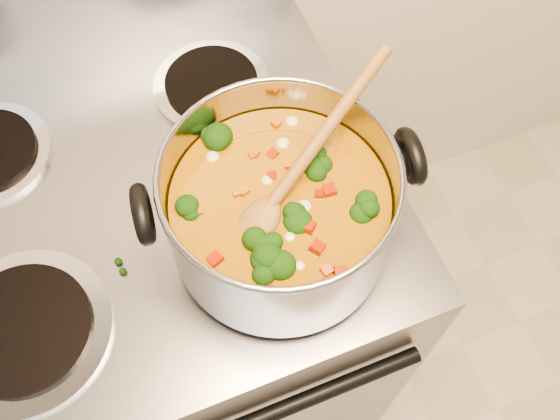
# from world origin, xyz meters

# --- Properties ---
(electric_range) EXTENTS (0.75, 0.68, 1.08)m
(electric_range) POSITION_xyz_m (0.05, 1.16, 0.47)
(electric_range) COLOR gray
(electric_range) RESTS_ON ground
(stockpot) EXTENTS (0.36, 0.29, 0.18)m
(stockpot) POSITION_xyz_m (0.23, 1.01, 1.01)
(stockpot) COLOR #9998A0
(stockpot) RESTS_ON electric_range
(wooden_spoon) EXTENTS (0.28, 0.18, 0.11)m
(wooden_spoon) POSITION_xyz_m (0.25, 1.02, 1.06)
(wooden_spoon) COLOR brown
(wooden_spoon) RESTS_ON stockpot
(cooktop_crumbs) EXTENTS (0.08, 0.01, 0.01)m
(cooktop_crumbs) POSITION_xyz_m (0.22, 0.85, 0.92)
(cooktop_crumbs) COLOR black
(cooktop_crumbs) RESTS_ON electric_range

